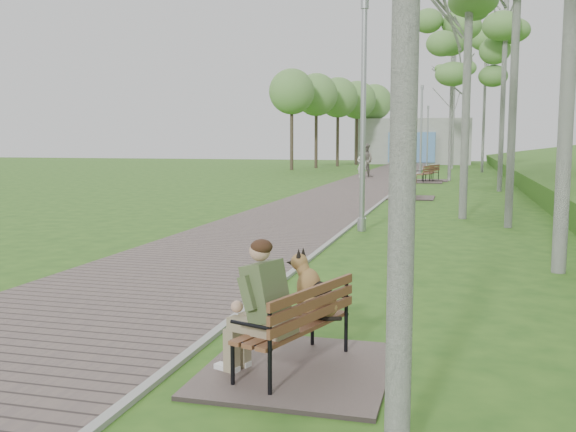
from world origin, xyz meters
The scene contains 18 objects.
ground centered at (0.00, 0.00, 0.00)m, with size 120.00×120.00×0.00m, color #2B561A.
walkway centered at (-1.75, 21.50, 0.02)m, with size 3.50×67.00×0.04m, color #60514E.
kerb centered at (0.00, 21.50, 0.03)m, with size 0.10×67.00×0.05m, color #999993.
building_north centered at (-1.50, 50.97, 1.99)m, with size 10.00×5.20×4.00m.
bench_main centered at (1.04, -2.80, 0.40)m, with size 1.65×1.83×1.44m.
bench_second centered at (0.80, 15.37, 0.19)m, with size 1.68×1.86×1.03m.
bench_third centered at (1.10, 25.92, 0.19)m, with size 1.70×1.89×1.05m.
bench_far centered at (0.86, 24.51, 0.19)m, with size 1.69×1.88×1.04m.
lamp_post_near centered at (0.36, 6.46, 2.46)m, with size 0.20×0.20×5.27m.
lamp_post_second centered at (0.38, 13.72, 2.26)m, with size 0.19×0.19×4.83m.
lamp_post_third centered at (0.21, 32.06, 2.53)m, with size 0.21×0.21×5.42m.
lamp_post_far centered at (0.08, 43.17, 2.23)m, with size 0.18×0.18×4.76m.
pedestrian_near centered at (-2.71, 27.30, 0.76)m, with size 0.56×0.36×1.52m, color white.
pedestrian_far centered at (-2.65, 28.29, 0.96)m, with size 0.93×0.73×1.92m, color gray.
birch_mid_c centered at (2.72, 21.85, 5.98)m, with size 2.40×2.40×7.62m.
birch_far_b centered at (2.03, 26.16, 7.77)m, with size 2.74×2.74×9.90m.
birch_far_c centered at (3.99, 35.90, 7.88)m, with size 2.53×2.53×10.03m.
birch_distant_a centered at (2.01, 41.04, 6.84)m, with size 2.26×2.26×8.71m.
Camera 1 is at (2.49, -8.22, 2.09)m, focal length 40.00 mm.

